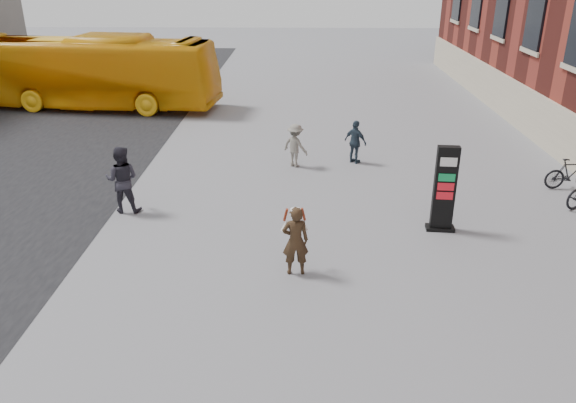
{
  "coord_description": "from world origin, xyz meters",
  "views": [
    {
      "loc": [
        0.24,
        -11.33,
        6.54
      ],
      "look_at": [
        -0.03,
        0.74,
        1.34
      ],
      "focal_mm": 35.0,
      "sensor_mm": 36.0,
      "label": 1
    }
  ],
  "objects_px": {
    "bus": "(89,72)",
    "pedestrian_a": "(122,180)",
    "pedestrian_b": "(295,145)",
    "bike_7": "(571,174)",
    "pedestrian_c": "(355,142)",
    "info_pylon": "(444,189)",
    "woman": "(295,240)"
  },
  "relations": [
    {
      "from": "pedestrian_b",
      "to": "pedestrian_c",
      "type": "distance_m",
      "value": 2.12
    },
    {
      "from": "pedestrian_c",
      "to": "bike_7",
      "type": "height_order",
      "value": "pedestrian_c"
    },
    {
      "from": "info_pylon",
      "to": "pedestrian_a",
      "type": "bearing_deg",
      "value": 177.83
    },
    {
      "from": "info_pylon",
      "to": "bus",
      "type": "bearing_deg",
      "value": 140.75
    },
    {
      "from": "pedestrian_a",
      "to": "bike_7",
      "type": "relative_size",
      "value": 1.16
    },
    {
      "from": "pedestrian_c",
      "to": "bike_7",
      "type": "bearing_deg",
      "value": -159.46
    },
    {
      "from": "bus",
      "to": "pedestrian_a",
      "type": "bearing_deg",
      "value": -150.77
    },
    {
      "from": "info_pylon",
      "to": "woman",
      "type": "height_order",
      "value": "info_pylon"
    },
    {
      "from": "info_pylon",
      "to": "bike_7",
      "type": "bearing_deg",
      "value": 37.16
    },
    {
      "from": "bus",
      "to": "bike_7",
      "type": "distance_m",
      "value": 20.98
    },
    {
      "from": "woman",
      "to": "pedestrian_c",
      "type": "height_order",
      "value": "woman"
    },
    {
      "from": "pedestrian_a",
      "to": "pedestrian_b",
      "type": "height_order",
      "value": "pedestrian_a"
    },
    {
      "from": "info_pylon",
      "to": "pedestrian_b",
      "type": "height_order",
      "value": "info_pylon"
    },
    {
      "from": "woman",
      "to": "pedestrian_b",
      "type": "height_order",
      "value": "woman"
    },
    {
      "from": "info_pylon",
      "to": "pedestrian_a",
      "type": "distance_m",
      "value": 8.7
    },
    {
      "from": "info_pylon",
      "to": "pedestrian_b",
      "type": "relative_size",
      "value": 1.54
    },
    {
      "from": "pedestrian_b",
      "to": "bus",
      "type": "bearing_deg",
      "value": -2.5
    },
    {
      "from": "info_pylon",
      "to": "bus",
      "type": "xyz_separation_m",
      "value": [
        -13.7,
        13.08,
        0.55
      ]
    },
    {
      "from": "pedestrian_b",
      "to": "woman",
      "type": "bearing_deg",
      "value": 128.02
    },
    {
      "from": "bus",
      "to": "pedestrian_c",
      "type": "height_order",
      "value": "bus"
    },
    {
      "from": "woman",
      "to": "pedestrian_a",
      "type": "distance_m",
      "value": 5.87
    },
    {
      "from": "woman",
      "to": "pedestrian_a",
      "type": "xyz_separation_m",
      "value": [
        -4.84,
        3.32,
        0.11
      ]
    },
    {
      "from": "pedestrian_a",
      "to": "bus",
      "type": "bearing_deg",
      "value": -68.11
    },
    {
      "from": "info_pylon",
      "to": "pedestrian_b",
      "type": "distance_m",
      "value": 6.23
    },
    {
      "from": "pedestrian_a",
      "to": "bike_7",
      "type": "height_order",
      "value": "pedestrian_a"
    },
    {
      "from": "pedestrian_a",
      "to": "pedestrian_c",
      "type": "height_order",
      "value": "pedestrian_a"
    },
    {
      "from": "pedestrian_b",
      "to": "bike_7",
      "type": "height_order",
      "value": "pedestrian_b"
    },
    {
      "from": "info_pylon",
      "to": "bike_7",
      "type": "relative_size",
      "value": 1.4
    },
    {
      "from": "pedestrian_a",
      "to": "info_pylon",
      "type": "bearing_deg",
      "value": 172.56
    },
    {
      "from": "bus",
      "to": "pedestrian_a",
      "type": "height_order",
      "value": "bus"
    },
    {
      "from": "bus",
      "to": "pedestrian_b",
      "type": "distance_m",
      "value": 12.84
    },
    {
      "from": "woman",
      "to": "pedestrian_b",
      "type": "bearing_deg",
      "value": -95.27
    }
  ]
}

